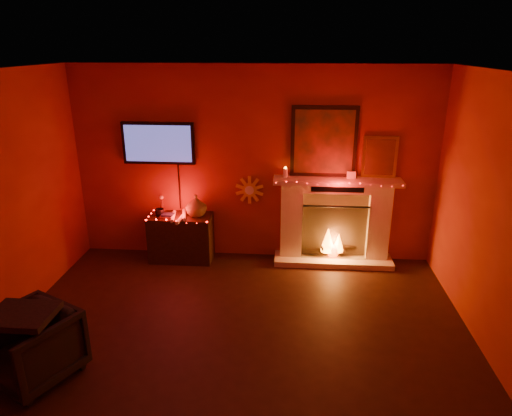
{
  "coord_description": "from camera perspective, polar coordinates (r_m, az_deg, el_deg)",
  "views": [
    {
      "loc": [
        0.53,
        -3.6,
        2.93
      ],
      "look_at": [
        0.1,
        1.7,
        1.02
      ],
      "focal_mm": 32.0,
      "sensor_mm": 36.0,
      "label": 1
    }
  ],
  "objects": [
    {
      "name": "room",
      "position": [
        3.97,
        -3.45,
        -3.71
      ],
      "size": [
        5.0,
        5.0,
        5.0
      ],
      "color": "black",
      "rests_on": "ground"
    },
    {
      "name": "sunburst_clock",
      "position": [
        6.4,
        -0.81,
        2.27
      ],
      "size": [
        0.4,
        0.03,
        0.4
      ],
      "color": "gold",
      "rests_on": "room"
    },
    {
      "name": "armchair",
      "position": [
        4.81,
        -26.28,
        -15.26
      ],
      "size": [
        0.96,
        0.97,
        0.66
      ],
      "primitive_type": "imported",
      "rotation": [
        0.0,
        0.0,
        -0.47
      ],
      "color": "black",
      "rests_on": "floor"
    },
    {
      "name": "fireplace",
      "position": [
        6.41,
        9.78,
        -0.61
      ],
      "size": [
        1.72,
        0.4,
        2.18
      ],
      "color": "#EFE0C9",
      "rests_on": "floor"
    },
    {
      "name": "tv",
      "position": [
        6.45,
        -12.09,
        7.9
      ],
      "size": [
        1.0,
        0.07,
        1.24
      ],
      "color": "black",
      "rests_on": "room"
    },
    {
      "name": "console_table",
      "position": [
        6.56,
        -9.2,
        -3.23
      ],
      "size": [
        0.88,
        0.57,
        0.97
      ],
      "color": "black",
      "rests_on": "floor"
    }
  ]
}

